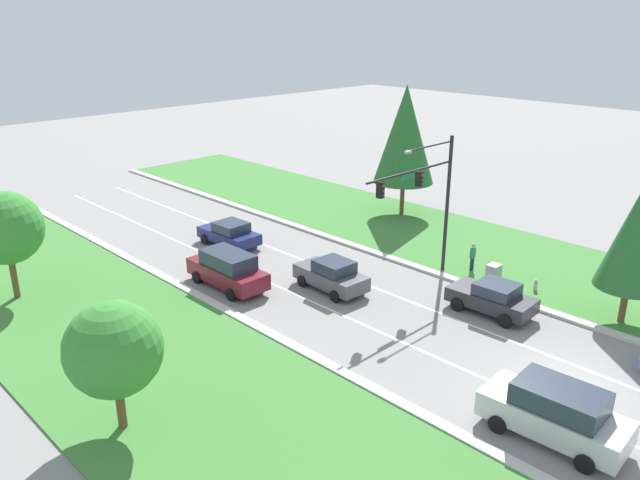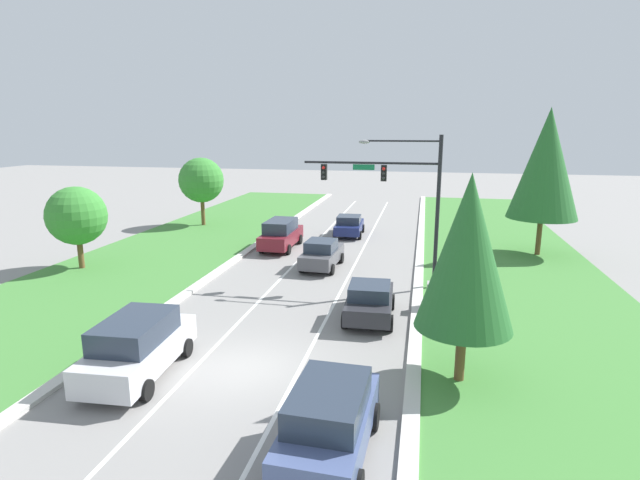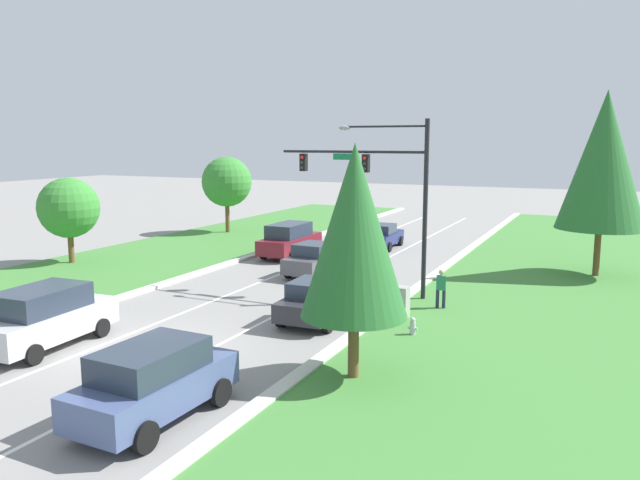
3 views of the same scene
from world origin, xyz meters
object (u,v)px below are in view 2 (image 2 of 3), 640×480
Objects in this scene: charcoal_sedan at (370,300)px; pedestrian at (458,279)px; navy_sedan at (349,225)px; fire_hydrant at (462,321)px; conifer_near_right_tree at (546,164)px; slate_blue_suv at (330,420)px; silver_suv at (138,346)px; traffic_signal_mast at (399,188)px; graphite_sedan at (322,254)px; oak_near_left_tree at (77,216)px; utility_cabinet at (434,297)px; oak_far_left_tree at (201,180)px; burgundy_suv at (281,234)px; conifer_far_right_tree at (467,253)px.

pedestrian reaches higher than charcoal_sedan.
pedestrian is (7.31, -13.15, 0.15)m from navy_sedan.
conifer_near_right_tree is (5.60, 13.47, 5.58)m from fire_hydrant.
slate_blue_suv is 0.92× the size of silver_suv.
navy_sedan is at bearing 109.68° from traffic_signal_mast.
charcoal_sedan is at bearing -61.34° from graphite_sedan.
traffic_signal_mast is at bearing 52.27° from silver_suv.
slate_blue_suv is (-0.81, -14.34, -4.16)m from traffic_signal_mast.
graphite_sedan is at bearing 149.75° from traffic_signal_mast.
conifer_near_right_tree reaches higher than charcoal_sedan.
silver_suv is at bearing 31.08° from pedestrian.
graphite_sedan is 14.31m from oak_near_left_tree.
utility_cabinet is 0.14× the size of conifer_near_right_tree.
graphite_sedan is at bearing -39.12° from pedestrian.
slate_blue_suv is at bearing -59.72° from oak_far_left_tree.
pedestrian is at bearing -35.91° from oak_far_left_tree.
oak_far_left_tree is at bearing 137.36° from fire_hydrant.
graphite_sedan is 8.46m from pedestrian.
pedestrian is (3.04, -1.22, -4.23)m from traffic_signal_mast.
conifer_far_right_tree is (10.85, -16.52, 3.34)m from burgundy_suv.
burgundy_suv is at bearing 120.04° from charcoal_sedan.
conifer_near_right_tree is at bearing 67.44° from fire_hydrant.
pedestrian is at bearing -35.35° from burgundy_suv.
utility_cabinet is 0.77× the size of pedestrian.
burgundy_suv is at bearing 123.29° from conifer_far_right_tree.
silver_suv reaches higher than burgundy_suv.
charcoal_sedan is at bearing -99.96° from traffic_signal_mast.
pedestrian is (11.25, -8.00, -0.09)m from burgundy_suv.
fire_hydrant is 15.62m from conifer_near_right_tree.
oak_far_left_tree is (-9.05, 24.69, 2.81)m from silver_suv.
utility_cabinet is 1.87× the size of fire_hydrant.
traffic_signal_mast is at bearing -39.50° from burgundy_suv.
pedestrian is at bearing 89.96° from fire_hydrant.
traffic_signal_mast reaches higher than burgundy_suv.
burgundy_suv is at bearing -129.68° from navy_sedan.
oak_far_left_tree reaches higher than navy_sedan.
slate_blue_suv is 22.35m from oak_near_left_tree.
graphite_sedan is 14.70m from conifer_far_right_tree.
conifer_near_right_tree is at bearing 5.31° from burgundy_suv.
slate_blue_suv is at bearing -84.75° from navy_sedan.
pedestrian is 24.81m from oak_far_left_tree.
conifer_near_right_tree reaches higher than pedestrian.
conifer_far_right_tree reaches higher than graphite_sedan.
silver_suv is 23.67m from navy_sedan.
conifer_near_right_tree reaches higher than traffic_signal_mast.
conifer_far_right_tree reaches higher than pedestrian.
slate_blue_suv is at bearing -126.79° from conifer_far_right_tree.
graphite_sedan is at bearing -48.21° from burgundy_suv.
slate_blue_suv is 26.51m from navy_sedan.
burgundy_suv is 6.49m from navy_sedan.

